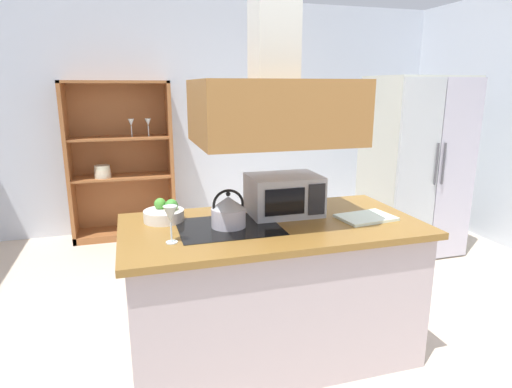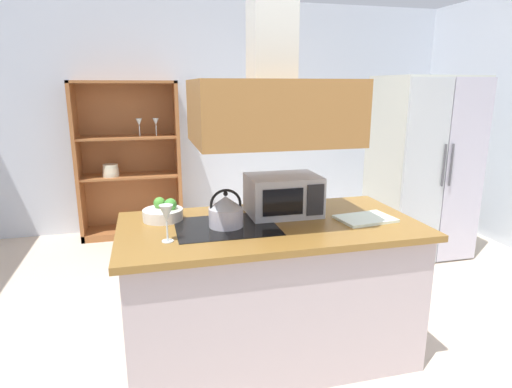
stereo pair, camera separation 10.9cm
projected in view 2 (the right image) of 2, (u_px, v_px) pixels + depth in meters
name	position (u px, v px, depth m)	size (l,w,h in m)	color
ground_plane	(293.00, 355.00, 2.84)	(7.80, 7.80, 0.00)	beige
wall_back	(216.00, 117.00, 5.33)	(6.00, 0.12, 2.70)	silver
kitchen_island	(269.00, 289.00, 2.77)	(1.83, 0.94, 0.90)	#B8A8AB
range_hood	(271.00, 89.00, 2.46)	(0.90, 0.70, 1.30)	#9A6631
refrigerator	(421.00, 167.00, 4.42)	(0.90, 0.78, 1.82)	beige
dish_cabinet	(130.00, 169.00, 5.01)	(1.15, 0.40, 1.78)	#9C5D30
kettle	(226.00, 211.00, 2.57)	(0.21, 0.21, 0.23)	silver
cutting_board	(365.00, 219.00, 2.72)	(0.34, 0.24, 0.02)	white
microwave	(283.00, 195.00, 2.82)	(0.46, 0.35, 0.26)	#B7BABF
wine_glass_on_counter	(166.00, 215.00, 2.31)	(0.08, 0.08, 0.21)	silver
fruit_bowl	(163.00, 213.00, 2.71)	(0.25, 0.25, 0.14)	silver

